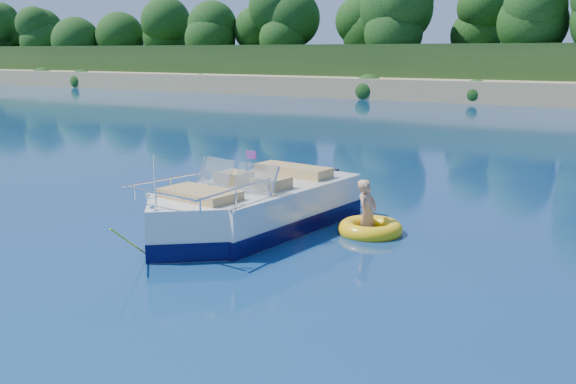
{
  "coord_description": "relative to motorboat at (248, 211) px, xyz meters",
  "views": [
    {
      "loc": [
        6.15,
        -9.17,
        3.44
      ],
      "look_at": [
        0.05,
        0.93,
        0.85
      ],
      "focal_mm": 40.0,
      "sensor_mm": 36.0,
      "label": 1
    }
  ],
  "objects": [
    {
      "name": "tow_tube",
      "position": [
        2.13,
        1.07,
        -0.31
      ],
      "size": [
        1.47,
        1.47,
        0.33
      ],
      "rotation": [
        0.0,
        0.0,
        -0.19
      ],
      "color": "yellow",
      "rests_on": "ground"
    },
    {
      "name": "motorboat",
      "position": [
        0.0,
        0.0,
        0.0
      ],
      "size": [
        2.6,
        6.09,
        2.03
      ],
      "rotation": [
        0.0,
        0.0,
        -0.11
      ],
      "color": "white",
      "rests_on": "ground"
    },
    {
      "name": "ground",
      "position": [
        0.78,
        -0.81,
        -0.39
      ],
      "size": [
        160.0,
        160.0,
        0.0
      ],
      "primitive_type": "plane",
      "color": "#0A1748",
      "rests_on": "ground"
    },
    {
      "name": "boy",
      "position": [
        2.02,
        1.16,
        -0.39
      ],
      "size": [
        0.36,
        0.75,
        1.46
      ],
      "primitive_type": "imported",
      "rotation": [
        0.0,
        -0.17,
        1.54
      ],
      "color": "tan",
      "rests_on": "ground"
    }
  ]
}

